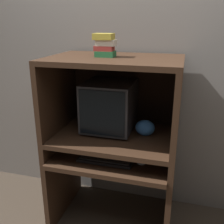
% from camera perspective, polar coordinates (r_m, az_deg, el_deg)
% --- Properties ---
extents(wall_back, '(6.00, 0.06, 2.60)m').
position_cam_1_polar(wall_back, '(2.32, 3.09, 10.40)').
color(wall_back, gray).
rests_on(wall_back, ground_plane).
extents(desk_base, '(0.98, 0.70, 0.65)m').
position_cam_1_polar(desk_base, '(2.24, 0.15, -14.66)').
color(desk_base, '#382316').
rests_on(desk_base, ground_plane).
extents(desk_monitor_shelf, '(0.98, 0.67, 0.16)m').
position_cam_1_polar(desk_monitor_shelf, '(2.10, 0.48, -5.63)').
color(desk_monitor_shelf, '#382316').
rests_on(desk_monitor_shelf, desk_base).
extents(hutch_upper, '(0.98, 0.67, 0.60)m').
position_cam_1_polar(hutch_upper, '(1.99, 0.78, 6.27)').
color(hutch_upper, '#382316').
rests_on(hutch_upper, desk_monitor_shelf).
extents(crt_monitor, '(0.38, 0.43, 0.40)m').
position_cam_1_polar(crt_monitor, '(2.10, -0.56, 1.40)').
color(crt_monitor, '#333338').
rests_on(crt_monitor, desk_monitor_shelf).
extents(keyboard, '(0.42, 0.16, 0.03)m').
position_cam_1_polar(keyboard, '(2.02, -1.37, -10.19)').
color(keyboard, black).
rests_on(keyboard, desk_base).
extents(mouse, '(0.06, 0.04, 0.03)m').
position_cam_1_polar(mouse, '(1.97, 6.38, -11.00)').
color(mouse, '#B7B7B7').
rests_on(mouse, desk_base).
extents(snack_bag, '(0.15, 0.11, 0.12)m').
position_cam_1_polar(snack_bag, '(2.06, 7.21, -3.42)').
color(snack_bag, '#336BB7').
rests_on(snack_bag, desk_monitor_shelf).
extents(book_stack, '(0.16, 0.11, 0.16)m').
position_cam_1_polar(book_stack, '(1.93, -1.56, 14.36)').
color(book_stack, '#236638').
rests_on(book_stack, hutch_upper).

